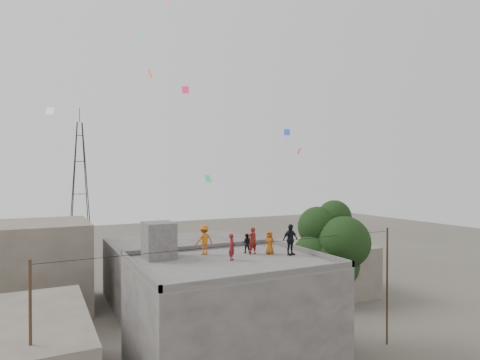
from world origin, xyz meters
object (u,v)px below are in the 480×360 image
(stair_head_box, at_px, (159,240))
(person_dark_adult, at_px, (290,240))
(tree, at_px, (332,248))
(person_red_adult, at_px, (252,241))
(transmission_tower, at_px, (80,187))

(stair_head_box, bearing_deg, person_dark_adult, -20.42)
(tree, relative_size, person_red_adult, 5.77)
(stair_head_box, xyz_separation_m, person_red_adult, (5.15, -1.46, -0.21))
(tree, bearing_deg, person_red_adult, 174.26)
(person_red_adult, relative_size, person_dark_adult, 0.88)
(transmission_tower, distance_m, person_red_adult, 39.37)
(transmission_tower, distance_m, person_dark_adult, 40.82)
(stair_head_box, relative_size, person_dark_adult, 1.12)
(transmission_tower, bearing_deg, person_dark_adult, -78.94)
(tree, relative_size, transmission_tower, 0.45)
(stair_head_box, xyz_separation_m, person_dark_adult, (7.02, -2.61, -0.10))
(tree, height_order, person_dark_adult, tree)
(stair_head_box, distance_m, transmission_tower, 37.46)
(person_dark_adult, bearing_deg, transmission_tower, 94.55)
(transmission_tower, xyz_separation_m, person_red_adult, (5.95, -38.86, -2.18))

